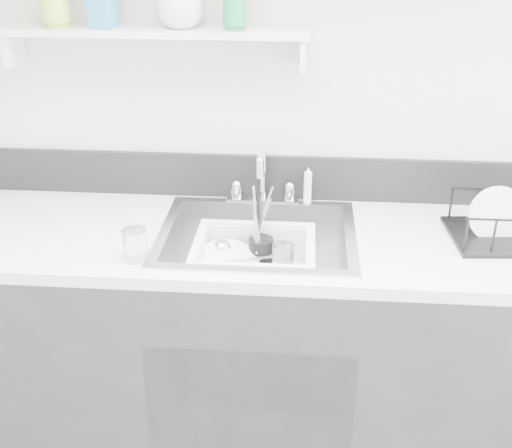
# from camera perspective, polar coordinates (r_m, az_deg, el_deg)

# --- Properties ---
(room_shell) EXTENTS (3.50, 3.00, 2.60)m
(room_shell) POSITION_cam_1_polar(r_m,az_deg,el_deg) (1.08, -3.36, 16.16)
(room_shell) COLOR silver
(room_shell) RESTS_ON ground
(counter_run) EXTENTS (3.20, 0.62, 0.92)m
(counter_run) POSITION_cam_1_polar(r_m,az_deg,el_deg) (2.34, 0.10, -10.96)
(counter_run) COLOR #28282B
(counter_run) RESTS_ON ground
(backsplash) EXTENTS (3.20, 0.02, 0.16)m
(backsplash) POSITION_cam_1_polar(r_m,az_deg,el_deg) (2.33, 0.69, 4.21)
(backsplash) COLOR black
(backsplash) RESTS_ON counter_run
(sink) EXTENTS (0.64, 0.52, 0.20)m
(sink) POSITION_cam_1_polar(r_m,az_deg,el_deg) (2.14, 0.11, -3.02)
(sink) COLOR silver
(sink) RESTS_ON counter_run
(faucet) EXTENTS (0.26, 0.18, 0.23)m
(faucet) POSITION_cam_1_polar(r_m,az_deg,el_deg) (2.29, 0.60, 3.26)
(faucet) COLOR silver
(faucet) RESTS_ON counter_run
(side_sprayer) EXTENTS (0.03, 0.03, 0.14)m
(side_sprayer) POSITION_cam_1_polar(r_m,az_deg,el_deg) (2.29, 4.62, 3.44)
(side_sprayer) COLOR white
(side_sprayer) RESTS_ON counter_run
(wall_shelf) EXTENTS (1.00, 0.16, 0.12)m
(wall_shelf) POSITION_cam_1_polar(r_m,az_deg,el_deg) (2.18, -8.99, 16.35)
(wall_shelf) COLOR silver
(wall_shelf) RESTS_ON room_shell
(wash_tub) EXTENTS (0.44, 0.39, 0.15)m
(wash_tub) POSITION_cam_1_polar(r_m,az_deg,el_deg) (2.11, -0.16, -3.50)
(wash_tub) COLOR white
(wash_tub) RESTS_ON sink
(plate_stack) EXTENTS (0.25, 0.24, 0.10)m
(plate_stack) POSITION_cam_1_polar(r_m,az_deg,el_deg) (2.14, -2.18, -4.13)
(plate_stack) COLOR white
(plate_stack) RESTS_ON wash_tub
(utensil_cup) EXTENTS (0.08, 0.08, 0.28)m
(utensil_cup) POSITION_cam_1_polar(r_m,az_deg,el_deg) (2.18, 0.45, -2.38)
(utensil_cup) COLOR black
(utensil_cup) RESTS_ON wash_tub
(ladle) EXTENTS (0.28, 0.30, 0.09)m
(ladle) POSITION_cam_1_polar(r_m,az_deg,el_deg) (2.14, -1.89, -3.56)
(ladle) COLOR silver
(ladle) RESTS_ON wash_tub
(tumbler_in_tub) EXTENTS (0.09, 0.09, 0.10)m
(tumbler_in_tub) POSITION_cam_1_polar(r_m,az_deg,el_deg) (2.15, 2.42, -3.14)
(tumbler_in_tub) COLOR white
(tumbler_in_tub) RESTS_ON wash_tub
(tumbler_counter) EXTENTS (0.07, 0.07, 0.10)m
(tumbler_counter) POSITION_cam_1_polar(r_m,az_deg,el_deg) (1.95, -10.67, -1.84)
(tumbler_counter) COLOR white
(tumbler_counter) RESTS_ON counter_run
(dish_rack) EXTENTS (0.39, 0.30, 0.13)m
(dish_rack) POSITION_cam_1_polar(r_m,az_deg,el_deg) (2.19, 21.73, 0.32)
(dish_rack) COLOR black
(dish_rack) RESTS_ON counter_run
(bowl_small) EXTENTS (0.13, 0.13, 0.04)m
(bowl_small) POSITION_cam_1_polar(r_m,az_deg,el_deg) (2.09, 2.33, -5.09)
(bowl_small) COLOR white
(bowl_small) RESTS_ON wash_tub
(soap_bottle_b) EXTENTS (0.09, 0.09, 0.17)m
(soap_bottle_b) POSITION_cam_1_polar(r_m,az_deg,el_deg) (2.19, -13.55, 18.78)
(soap_bottle_b) COLOR #2F89BE
(soap_bottle_b) RESTS_ON wall_shelf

